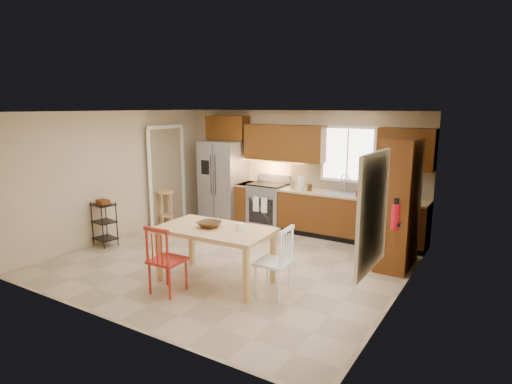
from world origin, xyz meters
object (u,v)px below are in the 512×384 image
(refrigerator, at_px, (223,181))
(chair_white, at_px, (273,261))
(soap_bottle, at_px, (359,192))
(table_jar, at_px, (240,228))
(chair_red, at_px, (167,259))
(range_stove, at_px, (268,206))
(pantry, at_px, (399,204))
(fire_extinguisher, at_px, (396,217))
(bar_stool, at_px, (166,208))
(utility_cart, at_px, (105,224))
(table_bowl, at_px, (209,227))
(dining_table, at_px, (216,256))

(refrigerator, bearing_deg, chair_white, -44.82)
(soap_bottle, height_order, table_jar, soap_bottle)
(soap_bottle, xyz_separation_m, chair_red, (-1.53, -3.60, -0.50))
(range_stove, bearing_deg, pantry, -18.29)
(soap_bottle, xyz_separation_m, chair_white, (-0.23, -2.90, -0.50))
(fire_extinguisher, relative_size, bar_stool, 0.47)
(fire_extinguisher, relative_size, table_jar, 2.34)
(table_jar, bearing_deg, utility_cart, 176.94)
(chair_red, distance_m, table_bowl, 0.77)
(soap_bottle, distance_m, bar_stool, 4.16)
(chair_red, distance_m, chair_white, 1.48)
(chair_red, bearing_deg, soap_bottle, 64.70)
(dining_table, xyz_separation_m, chair_white, (0.95, 0.05, 0.08))
(chair_red, relative_size, bar_stool, 1.28)
(range_stove, distance_m, pantry, 3.19)
(table_bowl, bearing_deg, utility_cart, 174.19)
(dining_table, height_order, chair_red, chair_red)
(refrigerator, bearing_deg, range_stove, 2.99)
(chair_red, height_order, chair_white, same)
(dining_table, distance_m, table_jar, 0.59)
(pantry, relative_size, fire_extinguisher, 5.83)
(range_stove, xyz_separation_m, table_bowl, (0.74, -3.04, 0.37))
(range_stove, xyz_separation_m, table_jar, (1.21, -2.93, 0.40))
(range_stove, distance_m, table_bowl, 3.15)
(pantry, xyz_separation_m, dining_table, (-2.13, -2.05, -0.64))
(chair_red, bearing_deg, refrigerator, 112.17)
(fire_extinguisher, xyz_separation_m, table_bowl, (-2.44, -1.00, -0.27))
(range_stove, relative_size, soap_bottle, 4.82)
(chair_white, distance_m, bar_stool, 4.18)
(dining_table, height_order, bar_stool, dining_table)
(fire_extinguisher, distance_m, bar_stool, 5.26)
(range_stove, bearing_deg, fire_extinguisher, -32.62)
(range_stove, distance_m, fire_extinguisher, 3.83)
(table_jar, relative_size, bar_stool, 0.20)
(pantry, bearing_deg, chair_red, -132.59)
(utility_cart, bearing_deg, range_stove, 64.94)
(fire_extinguisher, relative_size, table_bowl, 1.06)
(fire_extinguisher, height_order, dining_table, fire_extinguisher)
(chair_red, height_order, utility_cart, chair_red)
(utility_cart, bearing_deg, table_bowl, 4.34)
(fire_extinguisher, height_order, table_bowl, fire_extinguisher)
(range_stove, xyz_separation_m, chair_red, (0.50, -3.69, 0.03))
(fire_extinguisher, bearing_deg, bar_stool, 169.93)
(chair_red, bearing_deg, table_jar, 44.25)
(refrigerator, relative_size, bar_stool, 2.36)
(range_stove, bearing_deg, soap_bottle, -2.40)
(table_bowl, xyz_separation_m, table_jar, (0.47, 0.10, 0.03))
(dining_table, height_order, table_jar, table_jar)
(dining_table, distance_m, chair_white, 0.96)
(dining_table, bearing_deg, table_bowl, 177.77)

